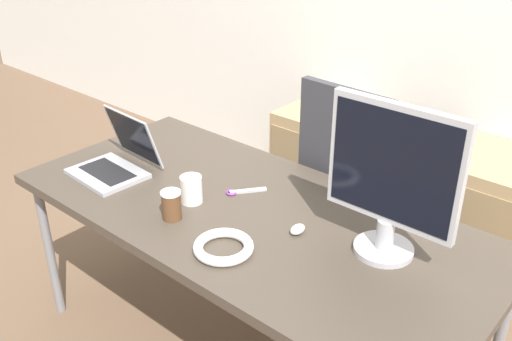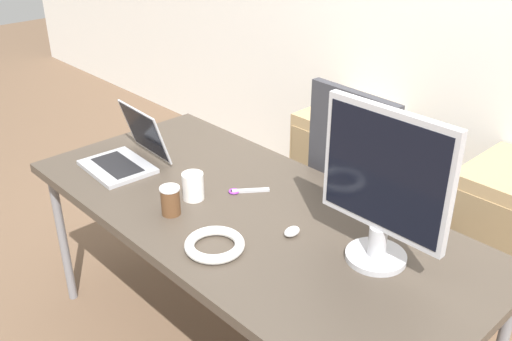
% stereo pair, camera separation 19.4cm
% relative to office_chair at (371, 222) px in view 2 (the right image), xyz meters
% --- Properties ---
extents(wall_back, '(10.00, 0.05, 2.60)m').
position_rel_office_chair_xyz_m(wall_back, '(-0.10, 0.83, 0.87)').
color(wall_back, white).
rests_on(wall_back, ground_plane).
extents(desk, '(1.89, 0.87, 0.74)m').
position_rel_office_chair_xyz_m(desk, '(-0.10, -0.69, 0.27)').
color(desk, '#473D33').
rests_on(desk, ground_plane).
extents(office_chair, '(0.56, 0.57, 1.12)m').
position_rel_office_chair_xyz_m(office_chair, '(0.00, 0.00, 0.00)').
color(office_chair, '#232326').
rests_on(office_chair, ground_plane).
extents(cabinet_left, '(0.45, 0.51, 0.67)m').
position_rel_office_chair_xyz_m(cabinet_left, '(-0.58, 0.54, -0.10)').
color(cabinet_left, tan).
rests_on(cabinet_left, ground_plane).
extents(cabinet_right, '(0.45, 0.51, 0.67)m').
position_rel_office_chair_xyz_m(cabinet_right, '(0.43, 0.54, -0.10)').
color(cabinet_right, tan).
rests_on(cabinet_right, ground_plane).
extents(laptop_center, '(0.32, 0.32, 0.25)m').
position_rel_office_chair_xyz_m(laptop_center, '(-0.74, -0.82, 0.36)').
color(laptop_center, '#ADADB2').
rests_on(laptop_center, desk).
extents(monitor, '(0.45, 0.20, 0.53)m').
position_rel_office_chair_xyz_m(monitor, '(0.42, -0.59, 0.59)').
color(monitor, '#B7B7BC').
rests_on(monitor, desk).
extents(mouse, '(0.04, 0.07, 0.03)m').
position_rel_office_chair_xyz_m(mouse, '(0.14, -0.69, 0.33)').
color(mouse, silver).
rests_on(mouse, desk).
extents(coffee_cup_white, '(0.08, 0.08, 0.11)m').
position_rel_office_chair_xyz_m(coffee_cup_white, '(-0.31, -0.78, 0.37)').
color(coffee_cup_white, white).
rests_on(coffee_cup_white, desk).
extents(coffee_cup_brown, '(0.08, 0.08, 0.11)m').
position_rel_office_chair_xyz_m(coffee_cup_brown, '(-0.27, -0.92, 0.37)').
color(coffee_cup_brown, brown).
rests_on(coffee_cup_brown, desk).
extents(cable_coil, '(0.21, 0.21, 0.03)m').
position_rel_office_chair_xyz_m(cable_coil, '(0.01, -0.94, 0.33)').
color(cable_coil, white).
rests_on(cable_coil, desk).
extents(scissors, '(0.12, 0.15, 0.01)m').
position_rel_office_chair_xyz_m(scissors, '(-0.21, -0.60, 0.32)').
color(scissors, '#B2B2B7').
rests_on(scissors, desk).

